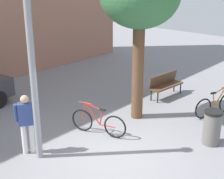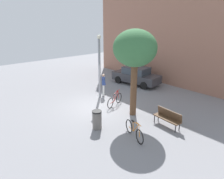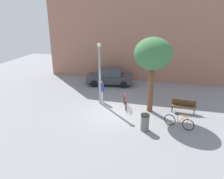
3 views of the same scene
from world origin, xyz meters
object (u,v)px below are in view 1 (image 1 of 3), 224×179
(lamppost, at_px, (32,67))
(trash_bin, at_px, (212,127))
(person_by_lamppost, at_px, (26,120))
(bicycle_orange, at_px, (215,105))
(bicycle_red, at_px, (98,123))
(park_bench, at_px, (165,83))

(lamppost, distance_m, trash_bin, 5.18)
(lamppost, distance_m, person_by_lamppost, 1.56)
(bicycle_orange, height_order, bicycle_red, same)
(lamppost, distance_m, bicycle_red, 2.88)
(park_bench, distance_m, bicycle_red, 4.03)
(person_by_lamppost, bearing_deg, bicycle_orange, -25.31)
(lamppost, distance_m, bicycle_orange, 6.42)
(park_bench, xyz_separation_m, bicycle_orange, (-0.35, -2.26, -0.16))
(trash_bin, bearing_deg, person_by_lamppost, 137.06)
(lamppost, bearing_deg, person_by_lamppost, 97.39)
(bicycle_orange, relative_size, trash_bin, 1.70)
(lamppost, relative_size, trash_bin, 4.43)
(bicycle_red, distance_m, trash_bin, 3.30)
(lamppost, bearing_deg, trash_bin, -39.86)
(park_bench, bearing_deg, trash_bin, -126.93)
(lamppost, height_order, bicycle_red, lamppost)
(person_by_lamppost, bearing_deg, lamppost, -82.61)
(bicycle_orange, xyz_separation_m, trash_bin, (-1.94, -0.79, 0.13))
(park_bench, relative_size, trash_bin, 1.61)
(person_by_lamppost, xyz_separation_m, park_bench, (6.03, -0.42, -0.42))
(lamppost, relative_size, person_by_lamppost, 2.70)
(bicycle_orange, bearing_deg, trash_bin, -157.83)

